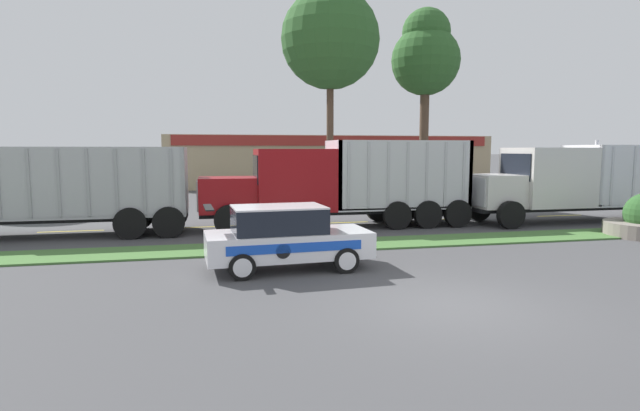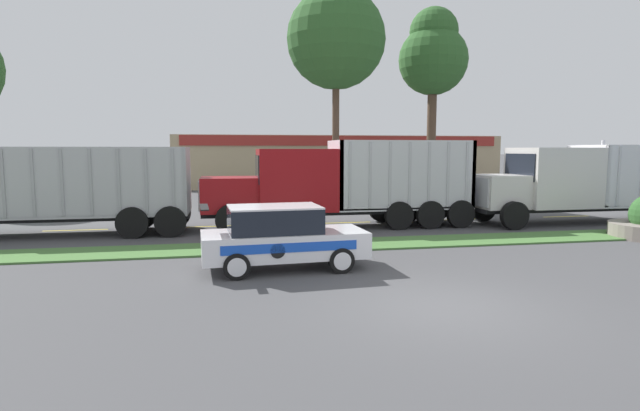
{
  "view_description": "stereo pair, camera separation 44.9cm",
  "coord_description": "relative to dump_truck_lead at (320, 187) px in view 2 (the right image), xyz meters",
  "views": [
    {
      "loc": [
        -4.7,
        -8.99,
        3.14
      ],
      "look_at": [
        -1.06,
        7.74,
        1.22
      ],
      "focal_mm": 28.0,
      "sensor_mm": 36.0,
      "label": 1
    },
    {
      "loc": [
        -4.26,
        -9.08,
        3.14
      ],
      "look_at": [
        -1.06,
        7.74,
        1.22
      ],
      "focal_mm": 28.0,
      "sensor_mm": 36.0,
      "label": 2
    }
  ],
  "objects": [
    {
      "name": "rally_car",
      "position": [
        -2.33,
        -6.74,
        -0.8
      ],
      "size": [
        4.37,
        2.09,
        1.72
      ],
      "color": "white",
      "rests_on": "ground_plane"
    },
    {
      "name": "centre_line_6",
      "position": [
        12.05,
        1.1,
        -1.66
      ],
      "size": [
        2.4,
        0.14,
        0.01
      ],
      "primitive_type": "cube",
      "color": "yellow",
      "rests_on": "ground_plane"
    },
    {
      "name": "centre_line_3",
      "position": [
        -4.15,
        1.1,
        -1.66
      ],
      "size": [
        2.4,
        0.14,
        0.01
      ],
      "primitive_type": "cube",
      "color": "yellow",
      "rests_on": "ground_plane"
    },
    {
      "name": "grass_verge",
      "position": [
        0.51,
        -3.89,
        -1.63
      ],
      "size": [
        120.0,
        2.0,
        0.06
      ],
      "primitive_type": "cube",
      "color": "#477538",
      "rests_on": "ground_plane"
    },
    {
      "name": "centre_line_4",
      "position": [
        1.25,
        1.1,
        -1.66
      ],
      "size": [
        2.4,
        0.14,
        0.01
      ],
      "primitive_type": "cube",
      "color": "yellow",
      "rests_on": "ground_plane"
    },
    {
      "name": "centre_line_5",
      "position": [
        6.65,
        1.1,
        -1.66
      ],
      "size": [
        2.4,
        0.14,
        0.01
      ],
      "primitive_type": "cube",
      "color": "yellow",
      "rests_on": "ground_plane"
    },
    {
      "name": "dump_truck_mid",
      "position": [
        11.06,
        -0.76,
        0.03
      ],
      "size": [
        11.47,
        2.74,
        3.53
      ],
      "color": "black",
      "rests_on": "ground_plane"
    },
    {
      "name": "store_building_backdrop",
      "position": [
        5.9,
        25.89,
        0.5
      ],
      "size": [
        27.45,
        12.1,
        4.31
      ],
      "color": "tan",
      "rests_on": "ground_plane"
    },
    {
      "name": "centre_line_2",
      "position": [
        -9.55,
        1.1,
        -1.66
      ],
      "size": [
        2.4,
        0.14,
        0.01
      ],
      "primitive_type": "cube",
      "color": "yellow",
      "rests_on": "ground_plane"
    },
    {
      "name": "tree_behind_right",
      "position": [
        10.52,
        13.54,
        7.97
      ],
      "size": [
        4.75,
        4.75,
        12.83
      ],
      "color": "brown",
      "rests_on": "ground_plane"
    },
    {
      "name": "tree_behind_left",
      "position": [
        2.77,
        9.6,
        8.45
      ],
      "size": [
        5.77,
        5.77,
        13.88
      ],
      "color": "brown",
      "rests_on": "ground_plane"
    },
    {
      "name": "dump_truck_lead",
      "position": [
        0.0,
        0.0,
        0.0
      ],
      "size": [
        10.9,
        2.56,
        3.51
      ],
      "color": "black",
      "rests_on": "ground_plane"
    },
    {
      "name": "ground_plane",
      "position": [
        0.51,
        -10.56,
        -1.66
      ],
      "size": [
        600.0,
        600.0,
        0.0
      ],
      "primitive_type": "plane",
      "color": "#474749"
    }
  ]
}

